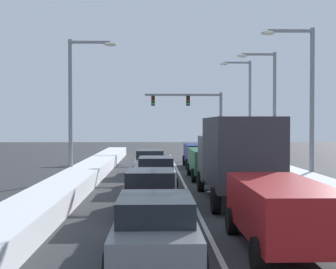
% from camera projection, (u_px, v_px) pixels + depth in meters
% --- Properties ---
extents(ground_plane, '(120.00, 120.00, 0.00)m').
position_uv_depth(ground_plane, '(189.00, 194.00, 20.64)').
color(ground_plane, '#333335').
extents(lane_stripe_between_right_lane_and_center_lane, '(0.14, 44.99, 0.01)m').
position_uv_depth(lane_stripe_between_right_lane_and_center_lane, '(183.00, 182.00, 24.73)').
color(lane_stripe_between_right_lane_and_center_lane, silver).
rests_on(lane_stripe_between_right_lane_and_center_lane, ground).
extents(snow_bank_right_shoulder, '(1.75, 44.99, 0.77)m').
position_uv_depth(snow_bank_right_shoulder, '(282.00, 175.00, 24.87)').
color(snow_bank_right_shoulder, white).
rests_on(snow_bank_right_shoulder, ground).
extents(snow_bank_left_shoulder, '(1.73, 44.99, 0.77)m').
position_uv_depth(snow_bank_left_shoulder, '(83.00, 176.00, 24.57)').
color(snow_bank_left_shoulder, white).
rests_on(snow_bank_left_shoulder, ground).
extents(suv_red_right_lane_nearest, '(2.16, 4.90, 1.67)m').
position_uv_depth(suv_red_right_lane_nearest, '(281.00, 209.00, 11.45)').
color(suv_red_right_lane_nearest, maroon).
rests_on(suv_red_right_lane_nearest, ground).
extents(box_truck_right_lane_second, '(2.53, 7.20, 3.36)m').
position_uv_depth(box_truck_right_lane_second, '(236.00, 154.00, 18.52)').
color(box_truck_right_lane_second, '#38383D').
rests_on(box_truck_right_lane_second, ground).
extents(suv_green_right_lane_third, '(2.16, 4.90, 1.67)m').
position_uv_depth(suv_green_right_lane_third, '(208.00, 161.00, 26.47)').
color(suv_green_right_lane_third, '#1E5633').
rests_on(suv_green_right_lane_third, ground).
extents(suv_navy_right_lane_fourth, '(2.16, 4.90, 1.67)m').
position_uv_depth(suv_navy_right_lane_fourth, '(199.00, 153.00, 33.47)').
color(suv_navy_right_lane_fourth, navy).
rests_on(suv_navy_right_lane_fourth, ground).
extents(sedan_gray_center_lane_nearest, '(2.00, 4.50, 1.51)m').
position_uv_depth(sedan_gray_center_lane_nearest, '(155.00, 228.00, 10.43)').
color(sedan_gray_center_lane_nearest, slate).
rests_on(sedan_gray_center_lane_nearest, ground).
extents(sedan_maroon_center_lane_second, '(2.00, 4.50, 1.51)m').
position_uv_depth(sedan_maroon_center_lane_second, '(150.00, 191.00, 16.27)').
color(sedan_maroon_center_lane_second, maroon).
rests_on(sedan_maroon_center_lane_second, ground).
extents(sedan_silver_center_lane_third, '(2.00, 4.50, 1.51)m').
position_uv_depth(sedan_silver_center_lane_third, '(156.00, 172.00, 22.69)').
color(sedan_silver_center_lane_third, '#B7BABF').
rests_on(sedan_silver_center_lane_third, ground).
extents(sedan_white_center_lane_fourth, '(2.00, 4.50, 1.51)m').
position_uv_depth(sedan_white_center_lane_fourth, '(150.00, 162.00, 28.78)').
color(sedan_white_center_lane_fourth, silver).
rests_on(sedan_white_center_lane_fourth, ground).
extents(traffic_light_gantry, '(7.54, 0.47, 6.20)m').
position_uv_depth(traffic_light_gantry, '(197.00, 110.00, 45.13)').
color(traffic_light_gantry, slate).
rests_on(traffic_light_gantry, ground).
extents(street_lamp_right_near, '(2.66, 0.36, 7.81)m').
position_uv_depth(street_lamp_right_near, '(305.00, 92.00, 22.74)').
color(street_lamp_right_near, gray).
rests_on(street_lamp_right_near, ground).
extents(street_lamp_right_mid, '(2.66, 0.36, 7.89)m').
position_uv_depth(street_lamp_right_mid, '(269.00, 100.00, 30.92)').
color(street_lamp_right_mid, gray).
rests_on(street_lamp_right_mid, ground).
extents(street_lamp_right_far, '(2.66, 0.36, 8.43)m').
position_uv_depth(street_lamp_right_far, '(246.00, 101.00, 39.10)').
color(street_lamp_right_far, gray).
rests_on(street_lamp_right_far, ground).
extents(street_lamp_left_mid, '(2.66, 0.36, 7.73)m').
position_uv_depth(street_lamp_left_mid, '(77.00, 96.00, 25.40)').
color(street_lamp_left_mid, gray).
rests_on(street_lamp_left_mid, ground).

